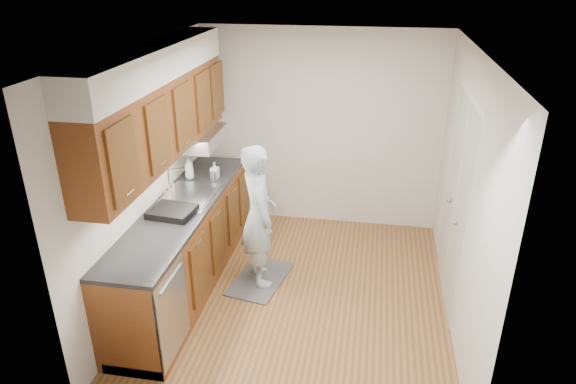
% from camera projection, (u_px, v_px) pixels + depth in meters
% --- Properties ---
extents(floor, '(3.50, 3.50, 0.00)m').
position_uv_depth(floor, '(298.00, 294.00, 5.36)').
color(floor, brown).
rests_on(floor, ground).
extents(ceiling, '(3.50, 3.50, 0.00)m').
position_uv_depth(ceiling, '(301.00, 49.00, 4.33)').
color(ceiling, white).
rests_on(ceiling, wall_left).
extents(wall_left, '(0.02, 3.50, 2.50)m').
position_uv_depth(wall_left, '(150.00, 174.00, 5.08)').
color(wall_left, beige).
rests_on(wall_left, floor).
extents(wall_right, '(0.02, 3.50, 2.50)m').
position_uv_depth(wall_right, '(464.00, 196.00, 4.61)').
color(wall_right, beige).
rests_on(wall_right, floor).
extents(wall_back, '(3.00, 0.02, 2.50)m').
position_uv_depth(wall_back, '(321.00, 130.00, 6.42)').
color(wall_back, beige).
rests_on(wall_back, floor).
extents(counter, '(0.64, 2.80, 1.30)m').
position_uv_depth(counter, '(185.00, 244.00, 5.34)').
color(counter, brown).
rests_on(counter, floor).
extents(upper_cabinets, '(0.47, 2.80, 1.21)m').
position_uv_depth(upper_cabinets, '(161.00, 105.00, 4.81)').
color(upper_cabinets, brown).
rests_on(upper_cabinets, wall_left).
extents(closet_door, '(0.02, 1.22, 2.05)m').
position_uv_depth(closet_door, '(455.00, 205.00, 4.97)').
color(closet_door, silver).
rests_on(closet_door, wall_right).
extents(floor_mat, '(0.64, 0.91, 0.02)m').
position_uv_depth(floor_mat, '(260.00, 279.00, 5.61)').
color(floor_mat, '#57575A').
rests_on(floor_mat, floor).
extents(person, '(0.65, 0.73, 1.74)m').
position_uv_depth(person, '(258.00, 207.00, 5.25)').
color(person, '#A2BCC5').
rests_on(person, floor_mat).
extents(soap_bottle_a, '(0.13, 0.13, 0.27)m').
position_uv_depth(soap_bottle_a, '(189.00, 167.00, 5.75)').
color(soap_bottle_a, silver).
rests_on(soap_bottle_a, counter).
extents(soap_bottle_b, '(0.09, 0.09, 0.19)m').
position_uv_depth(soap_bottle_b, '(215.00, 170.00, 5.77)').
color(soap_bottle_b, silver).
rests_on(soap_bottle_b, counter).
extents(steel_can, '(0.07, 0.07, 0.11)m').
position_uv_depth(steel_can, '(213.00, 176.00, 5.72)').
color(steel_can, '#A5A5AA').
rests_on(steel_can, counter).
extents(dish_rack, '(0.45, 0.39, 0.07)m').
position_uv_depth(dish_rack, '(172.00, 212.00, 4.95)').
color(dish_rack, black).
rests_on(dish_rack, counter).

